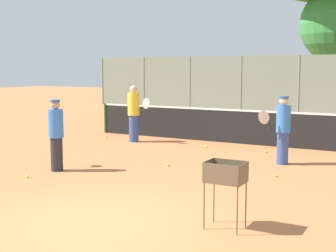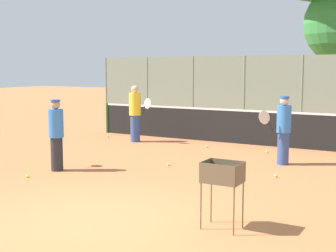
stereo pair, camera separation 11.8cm
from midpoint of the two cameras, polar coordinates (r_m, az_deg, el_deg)
ground_plane at (r=7.30m, az=-9.59°, el=-11.71°), size 80.00×80.00×0.00m
tennis_net at (r=14.41m, az=11.18°, el=-0.16°), size 11.82×0.10×1.07m
back_fence at (r=25.15m, az=19.06°, el=4.80°), size 28.71×0.08×3.01m
player_white_outfit at (r=10.93m, az=-13.80°, el=-0.96°), size 0.76×0.60×1.63m
player_red_cap at (r=11.67m, az=13.54°, el=-0.37°), size 0.69×0.70×1.67m
player_yellow_shirt at (r=14.87m, az=-4.41°, el=1.58°), size 0.92×0.37×1.79m
ball_cart at (r=6.86m, az=6.68°, el=-6.28°), size 0.56×0.41×1.00m
tennis_ball_0 at (r=10.53m, az=-17.08°, el=-5.89°), size 0.07×0.07×0.07m
tennis_ball_3 at (r=11.28m, az=-0.28°, el=-4.72°), size 0.07×0.07×0.07m
tennis_ball_4 at (r=15.99m, az=-7.76°, el=-1.28°), size 0.07×0.07×0.07m
tennis_ball_5 at (r=10.41m, az=12.70°, el=-5.90°), size 0.07×0.07×0.07m
tennis_ball_7 at (r=13.90m, az=4.39°, el=-2.49°), size 0.07×0.07×0.07m
tennis_ball_8 at (r=13.29m, az=11.59°, el=-3.06°), size 0.07×0.07×0.07m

